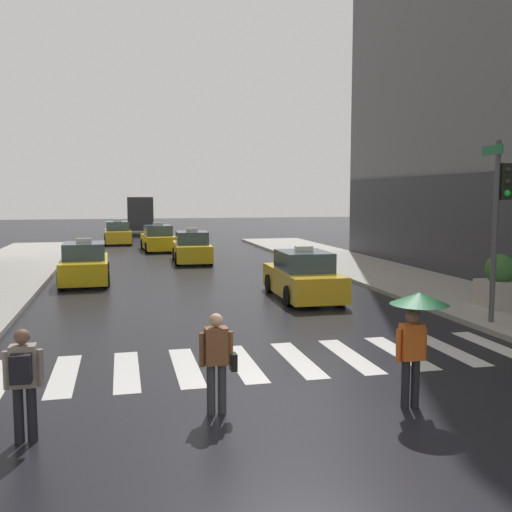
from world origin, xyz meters
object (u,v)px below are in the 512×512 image
(traffic_light_pole, at_px, (499,205))
(pedestrian_with_handbag, at_px, (217,357))
(box_truck, at_px, (140,213))
(planter_near_corner, at_px, (500,283))
(taxi_third, at_px, (192,248))
(pedestrian_with_umbrella, at_px, (416,318))
(taxi_fourth, at_px, (158,239))
(taxi_second, at_px, (85,265))
(pedestrian_with_backpack, at_px, (23,377))
(taxi_fifth, at_px, (118,234))
(taxi_lead, at_px, (303,277))

(traffic_light_pole, relative_size, pedestrian_with_handbag, 2.91)
(box_truck, relative_size, planter_near_corner, 4.74)
(taxi_third, height_order, pedestrian_with_umbrella, pedestrian_with_umbrella)
(pedestrian_with_umbrella, height_order, planter_near_corner, pedestrian_with_umbrella)
(traffic_light_pole, relative_size, taxi_fourth, 1.04)
(taxi_fourth, xyz_separation_m, pedestrian_with_handbag, (-0.82, -28.22, 0.21))
(taxi_third, relative_size, planter_near_corner, 2.88)
(taxi_second, distance_m, pedestrian_with_backpack, 15.67)
(planter_near_corner, bearing_deg, taxi_second, 144.64)
(box_truck, height_order, planter_near_corner, box_truck)
(traffic_light_pole, height_order, taxi_third, traffic_light_pole)
(taxi_second, height_order, taxi_third, same)
(taxi_second, bearing_deg, taxi_fifth, 86.34)
(taxi_lead, distance_m, box_truck, 35.56)
(taxi_fifth, bearing_deg, box_truck, 79.65)
(taxi_fifth, bearing_deg, taxi_lead, -75.54)
(taxi_second, distance_m, pedestrian_with_umbrella, 16.84)
(taxi_fourth, height_order, taxi_fifth, same)
(taxi_second, height_order, taxi_fourth, same)
(traffic_light_pole, relative_size, pedestrian_with_umbrella, 2.47)
(pedestrian_with_handbag, bearing_deg, taxi_fifth, 92.88)
(taxi_fourth, bearing_deg, pedestrian_with_umbrella, -85.16)
(box_truck, bearing_deg, pedestrian_with_handbag, -90.34)
(box_truck, bearing_deg, taxi_lead, -83.04)
(traffic_light_pole, relative_size, taxi_second, 1.05)
(taxi_fourth, bearing_deg, planter_near_corner, -68.02)
(traffic_light_pole, relative_size, pedestrian_with_backpack, 2.91)
(pedestrian_with_umbrella, bearing_deg, taxi_third, 92.84)
(pedestrian_with_handbag, distance_m, planter_near_corner, 11.52)
(taxi_third, height_order, taxi_fifth, same)
(taxi_second, bearing_deg, pedestrian_with_backpack, -89.71)
(taxi_third, bearing_deg, taxi_lead, -78.25)
(taxi_fifth, distance_m, box_truck, 11.11)
(taxi_lead, distance_m, taxi_fifth, 25.21)
(pedestrian_with_umbrella, relative_size, pedestrian_with_backpack, 1.18)
(pedestrian_with_backpack, bearing_deg, taxi_fifth, 88.13)
(taxi_third, distance_m, taxi_fourth, 6.98)
(taxi_second, height_order, pedestrian_with_umbrella, pedestrian_with_umbrella)
(traffic_light_pole, height_order, pedestrian_with_umbrella, traffic_light_pole)
(taxi_fifth, relative_size, pedestrian_with_handbag, 2.78)
(taxi_fifth, height_order, pedestrian_with_handbag, taxi_fifth)
(taxi_fifth, xyz_separation_m, pedestrian_with_handbag, (1.72, -34.16, 0.21))
(taxi_third, distance_m, box_truck, 23.76)
(taxi_lead, relative_size, pedestrian_with_umbrella, 2.36)
(pedestrian_with_umbrella, distance_m, planter_near_corner, 9.32)
(pedestrian_with_umbrella, distance_m, pedestrian_with_handbag, 3.33)
(taxi_third, height_order, pedestrian_with_handbag, taxi_third)
(taxi_third, distance_m, pedestrian_with_umbrella, 21.88)
(taxi_third, relative_size, pedestrian_with_umbrella, 2.37)
(taxi_fourth, relative_size, pedestrian_with_umbrella, 2.39)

